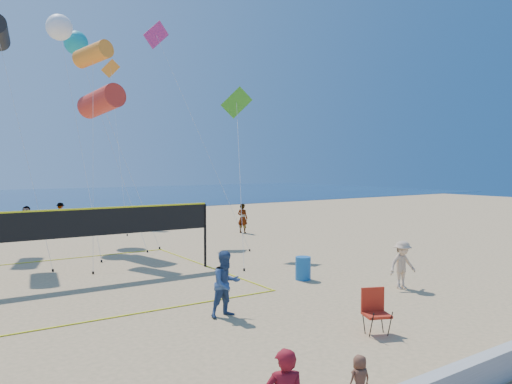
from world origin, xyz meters
TOP-DOWN VIEW (x-y plane):
  - ground at (0.00, 0.00)m, footprint 120.00×120.00m
  - toddler at (-0.41, -2.99)m, footprint 0.40×0.30m
  - bystander_a at (1.26, 3.54)m, footprint 0.90×0.71m
  - bystander_b at (7.77, 2.79)m, footprint 1.14×0.78m
  - far_person_1 at (-0.02, 24.62)m, footprint 1.66×1.19m
  - far_person_2 at (11.06, 17.58)m, footprint 0.70×0.79m
  - far_person_4 at (2.92, 28.64)m, footprint 0.78×1.11m
  - camp_chair at (3.54, 0.24)m, footprint 0.77×0.88m
  - trash_barrel at (5.88, 5.72)m, footprint 0.72×0.72m
  - volleyball_net at (-0.73, 10.02)m, footprint 10.20×10.05m
  - kite_2 at (1.58, 16.18)m, footprint 2.53×6.29m
  - kite_4 at (7.27, 12.32)m, footprint 3.17×4.81m
  - kite_5 at (6.57, 19.46)m, footprint 2.10×8.26m
  - kite_6 at (1.41, 21.72)m, footprint 1.76×9.44m
  - kite_7 at (2.63, 22.89)m, footprint 1.78×9.40m
  - kite_9 at (6.45, 27.75)m, footprint 2.51×8.34m
  - kite_10 at (2.28, 17.24)m, footprint 3.01×3.82m

SIDE VIEW (x-z plane):
  - ground at x=0.00m, z-range 0.00..0.00m
  - trash_barrel at x=5.88m, z-range 0.00..0.84m
  - camp_chair at x=3.54m, z-range 0.01..1.25m
  - far_person_4 at x=2.92m, z-range 0.00..1.56m
  - bystander_b at x=7.77m, z-range 0.00..1.62m
  - far_person_1 at x=-0.02m, z-range 0.00..1.73m
  - bystander_a at x=1.26m, z-range 0.00..1.82m
  - far_person_2 at x=11.06m, z-range 0.00..1.83m
  - toddler at x=-0.41m, z-range 0.60..1.34m
  - volleyball_net at x=-0.73m, z-range 0.51..3.16m
  - kite_4 at x=7.27m, z-range 2.82..10.84m
  - kite_10 at x=2.28m, z-range 3.31..11.51m
  - kite_2 at x=1.58m, z-range 4.44..14.51m
  - kite_9 at x=6.45m, z-range 4.30..16.31m
  - kite_5 at x=6.57m, z-range 4.79..17.58m
  - kite_7 at x=2.63m, z-range 5.40..17.61m
  - kite_6 at x=1.41m, z-range 5.61..18.30m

